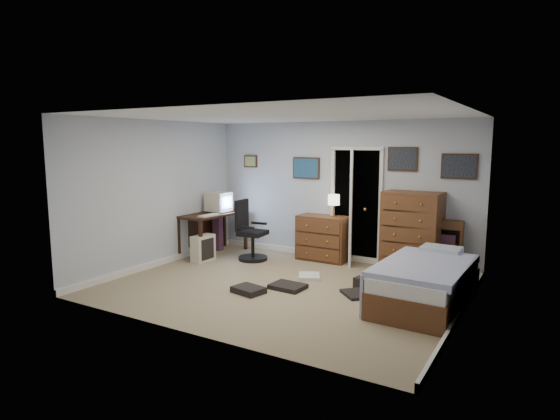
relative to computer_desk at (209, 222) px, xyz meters
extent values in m
cube|color=#86755D|center=(2.29, -1.14, -0.62)|extent=(5.00, 4.00, 0.02)
cube|color=black|center=(0.09, 0.00, 0.16)|extent=(0.70, 1.41, 0.04)
cube|color=black|center=(-0.21, -0.64, -0.24)|extent=(0.06, 0.06, 0.75)
cube|color=black|center=(0.34, -0.66, -0.24)|extent=(0.06, 0.06, 0.75)
cube|color=black|center=(-0.15, 0.66, -0.24)|extent=(0.06, 0.06, 0.75)
cube|color=black|center=(0.40, 0.63, -0.24)|extent=(0.06, 0.06, 0.75)
cube|color=black|center=(-0.20, 0.01, -0.19)|extent=(0.09, 1.27, 0.53)
cube|color=beige|center=(0.11, 0.15, 0.39)|extent=(0.42, 0.40, 0.36)
cube|color=#8CB2F2|center=(0.32, 0.14, 0.39)|extent=(0.03, 0.30, 0.23)
cube|color=beige|center=(0.11, 0.15, 0.19)|extent=(0.28, 0.28, 0.02)
cube|color=beige|center=(0.27, -0.35, 0.20)|extent=(0.18, 0.43, 0.03)
cube|color=beige|center=(0.29, -0.55, -0.37)|extent=(0.23, 0.46, 0.48)
cube|color=black|center=(0.41, -0.56, -0.37)|extent=(0.02, 0.32, 0.37)
cylinder|color=black|center=(1.01, -0.02, -0.58)|extent=(0.57, 0.57, 0.06)
cylinder|color=black|center=(1.01, -0.02, -0.36)|extent=(0.07, 0.07, 0.41)
cube|color=black|center=(1.01, -0.02, -0.11)|extent=(0.49, 0.49, 0.08)
cube|color=black|center=(0.79, -0.04, 0.20)|extent=(0.10, 0.41, 0.56)
cube|color=black|center=(1.03, -0.26, 0.03)|extent=(0.31, 0.08, 0.04)
cube|color=black|center=(0.99, 0.23, 0.03)|extent=(0.31, 0.08, 0.04)
cube|color=maroon|center=(-0.03, 0.28, -0.23)|extent=(0.16, 0.16, 0.77)
cube|color=#5A311C|center=(2.11, 0.64, -0.21)|extent=(0.92, 0.46, 0.81)
cylinder|color=gold|center=(2.31, 0.64, 0.21)|extent=(0.12, 0.12, 0.02)
cylinder|color=gold|center=(2.31, 0.64, 0.33)|extent=(0.02, 0.02, 0.24)
cylinder|color=beige|center=(2.31, 0.64, 0.50)|extent=(0.20, 0.20, 0.18)
cube|color=black|center=(2.64, 1.16, 0.39)|extent=(0.90, 0.60, 2.00)
cube|color=white|center=(2.19, 0.83, 0.39)|extent=(0.06, 0.05, 2.00)
cube|color=white|center=(3.09, 0.83, 0.39)|extent=(0.06, 0.05, 2.00)
cube|color=white|center=(2.64, 0.83, 1.41)|extent=(0.96, 0.05, 0.06)
cube|color=white|center=(2.60, 0.72, 0.39)|extent=(0.31, 0.77, 2.00)
sphere|color=gold|center=(2.91, 0.57, 0.39)|extent=(0.06, 0.06, 0.06)
cube|color=#5A311C|center=(3.71, 0.61, 0.06)|extent=(0.94, 0.59, 1.34)
cube|color=#5A311C|center=(3.98, 0.74, -0.17)|extent=(1.01, 0.30, 0.89)
cube|color=black|center=(3.98, 0.66, 0.00)|extent=(0.92, 0.15, 0.30)
cube|color=maroon|center=(3.98, 0.66, -0.04)|extent=(0.80, 0.16, 0.22)
cube|color=#5A311C|center=(4.29, -0.83, -0.44)|extent=(1.05, 1.99, 0.34)
cube|color=white|center=(4.29, -0.83, -0.18)|extent=(1.01, 1.95, 0.18)
cube|color=#5D66AE|center=(4.29, -0.93, -0.07)|extent=(1.10, 1.70, 0.10)
cube|color=#5D66AE|center=(3.77, -0.91, -0.34)|extent=(0.10, 1.66, 0.53)
cube|color=#6882A6|center=(4.32, -0.10, -0.03)|extent=(0.55, 0.39, 0.13)
cube|color=#331E11|center=(0.39, 0.84, 1.14)|extent=(0.30, 0.03, 0.24)
cube|color=olive|center=(0.39, 0.82, 1.14)|extent=(0.25, 0.01, 0.19)
cube|color=#331E11|center=(1.64, 0.84, 1.04)|extent=(0.55, 0.03, 0.40)
cube|color=#140B51|center=(1.64, 0.82, 1.04)|extent=(0.50, 0.01, 0.35)
cube|color=#331E11|center=(3.44, 0.84, 1.24)|extent=(0.50, 0.03, 0.40)
cube|color=black|center=(3.44, 0.82, 1.24)|extent=(0.45, 0.01, 0.35)
cube|color=#331E11|center=(4.34, 0.84, 1.14)|extent=(0.55, 0.03, 0.40)
cube|color=black|center=(4.34, 0.82, 1.14)|extent=(0.50, 0.01, 0.35)
cube|color=black|center=(2.39, -1.16, -0.58)|extent=(0.51, 0.40, 0.06)
cube|color=silver|center=(2.42, -0.52, -0.59)|extent=(0.46, 0.49, 0.05)
cube|color=black|center=(2.01, -1.62, -0.57)|extent=(0.49, 0.40, 0.09)
cube|color=black|center=(3.37, -0.95, -0.59)|extent=(0.53, 0.53, 0.04)
cube|color=black|center=(3.33, -0.56, -0.54)|extent=(0.27, 0.23, 0.15)
camera|label=1|loc=(5.66, -6.92, 1.51)|focal=30.00mm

